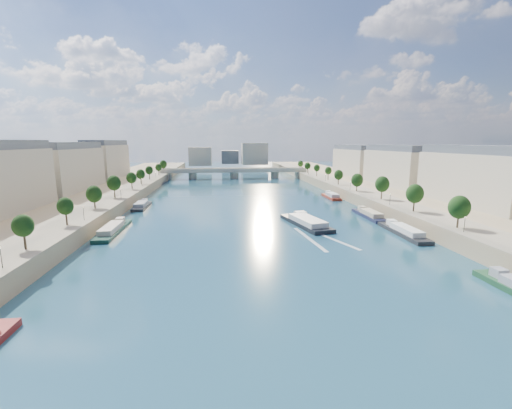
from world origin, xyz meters
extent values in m
plane|color=#0E303D|center=(0.00, 100.00, 0.00)|extent=(700.00, 700.00, 0.00)
cube|color=#9E8460|center=(-72.00, 100.00, 2.50)|extent=(44.00, 520.00, 5.00)
cube|color=#9E8460|center=(72.00, 100.00, 2.50)|extent=(44.00, 520.00, 5.00)
cube|color=gray|center=(-57.00, 100.00, 5.05)|extent=(14.00, 520.00, 0.10)
cube|color=gray|center=(57.00, 100.00, 5.05)|extent=(14.00, 520.00, 0.10)
cylinder|color=#382B1E|center=(-55.00, 42.00, 6.91)|extent=(0.50, 0.50, 3.82)
ellipsoid|color=black|center=(-55.00, 42.00, 10.50)|extent=(4.80, 4.80, 5.52)
cylinder|color=#382B1E|center=(-55.00, 66.00, 6.91)|extent=(0.50, 0.50, 3.82)
ellipsoid|color=black|center=(-55.00, 66.00, 10.50)|extent=(4.80, 4.80, 5.52)
cylinder|color=#382B1E|center=(-55.00, 90.00, 6.91)|extent=(0.50, 0.50, 3.82)
ellipsoid|color=black|center=(-55.00, 90.00, 10.50)|extent=(4.80, 4.80, 5.52)
cylinder|color=#382B1E|center=(-55.00, 114.00, 6.91)|extent=(0.50, 0.50, 3.82)
ellipsoid|color=black|center=(-55.00, 114.00, 10.50)|extent=(4.80, 4.80, 5.52)
cylinder|color=#382B1E|center=(-55.00, 138.00, 6.91)|extent=(0.50, 0.50, 3.82)
ellipsoid|color=black|center=(-55.00, 138.00, 10.50)|extent=(4.80, 4.80, 5.52)
cylinder|color=#382B1E|center=(-55.00, 162.00, 6.91)|extent=(0.50, 0.50, 3.82)
ellipsoid|color=black|center=(-55.00, 162.00, 10.50)|extent=(4.80, 4.80, 5.52)
cylinder|color=#382B1E|center=(-55.00, 186.00, 6.91)|extent=(0.50, 0.50, 3.82)
ellipsoid|color=black|center=(-55.00, 186.00, 10.50)|extent=(4.80, 4.80, 5.52)
cylinder|color=#382B1E|center=(-55.00, 210.00, 6.91)|extent=(0.50, 0.50, 3.82)
ellipsoid|color=black|center=(-55.00, 210.00, 10.50)|extent=(4.80, 4.80, 5.52)
cylinder|color=#382B1E|center=(-55.00, 234.00, 6.91)|extent=(0.50, 0.50, 3.82)
ellipsoid|color=black|center=(-55.00, 234.00, 10.50)|extent=(4.80, 4.80, 5.52)
cylinder|color=#382B1E|center=(55.00, 50.00, 6.91)|extent=(0.50, 0.50, 3.82)
ellipsoid|color=black|center=(55.00, 50.00, 10.50)|extent=(4.80, 4.80, 5.52)
cylinder|color=#382B1E|center=(55.00, 74.00, 6.91)|extent=(0.50, 0.50, 3.82)
ellipsoid|color=black|center=(55.00, 74.00, 10.50)|extent=(4.80, 4.80, 5.52)
cylinder|color=#382B1E|center=(55.00, 98.00, 6.91)|extent=(0.50, 0.50, 3.82)
ellipsoid|color=black|center=(55.00, 98.00, 10.50)|extent=(4.80, 4.80, 5.52)
cylinder|color=#382B1E|center=(55.00, 122.00, 6.91)|extent=(0.50, 0.50, 3.82)
ellipsoid|color=black|center=(55.00, 122.00, 10.50)|extent=(4.80, 4.80, 5.52)
cylinder|color=#382B1E|center=(55.00, 146.00, 6.91)|extent=(0.50, 0.50, 3.82)
ellipsoid|color=black|center=(55.00, 146.00, 10.50)|extent=(4.80, 4.80, 5.52)
cylinder|color=#382B1E|center=(55.00, 170.00, 6.91)|extent=(0.50, 0.50, 3.82)
ellipsoid|color=black|center=(55.00, 170.00, 10.50)|extent=(4.80, 4.80, 5.52)
cylinder|color=#382B1E|center=(55.00, 194.00, 6.91)|extent=(0.50, 0.50, 3.82)
ellipsoid|color=black|center=(55.00, 194.00, 10.50)|extent=(4.80, 4.80, 5.52)
cylinder|color=#382B1E|center=(55.00, 218.00, 6.91)|extent=(0.50, 0.50, 3.82)
ellipsoid|color=black|center=(55.00, 218.00, 10.50)|extent=(4.80, 4.80, 5.52)
cylinder|color=#382B1E|center=(55.00, 242.00, 6.91)|extent=(0.50, 0.50, 3.82)
ellipsoid|color=black|center=(55.00, 242.00, 10.50)|extent=(4.80, 4.80, 5.52)
cylinder|color=black|center=(-52.50, 30.00, 7.00)|extent=(0.14, 0.14, 4.00)
sphere|color=#FFE5B2|center=(-52.50, 30.00, 9.10)|extent=(0.36, 0.36, 0.36)
cylinder|color=black|center=(-52.50, 70.00, 7.00)|extent=(0.14, 0.14, 4.00)
sphere|color=#FFE5B2|center=(-52.50, 70.00, 9.10)|extent=(0.36, 0.36, 0.36)
cylinder|color=black|center=(-52.50, 110.00, 7.00)|extent=(0.14, 0.14, 4.00)
sphere|color=#FFE5B2|center=(-52.50, 110.00, 9.10)|extent=(0.36, 0.36, 0.36)
cylinder|color=black|center=(-52.50, 150.00, 7.00)|extent=(0.14, 0.14, 4.00)
sphere|color=#FFE5B2|center=(-52.50, 150.00, 9.10)|extent=(0.36, 0.36, 0.36)
cylinder|color=black|center=(-52.50, 190.00, 7.00)|extent=(0.14, 0.14, 4.00)
sphere|color=#FFE5B2|center=(-52.50, 190.00, 9.10)|extent=(0.36, 0.36, 0.36)
cylinder|color=black|center=(52.50, 45.00, 7.00)|extent=(0.14, 0.14, 4.00)
sphere|color=#FFE5B2|center=(52.50, 45.00, 9.10)|extent=(0.36, 0.36, 0.36)
cylinder|color=black|center=(52.50, 85.00, 7.00)|extent=(0.14, 0.14, 4.00)
sphere|color=#FFE5B2|center=(52.50, 85.00, 9.10)|extent=(0.36, 0.36, 0.36)
cylinder|color=black|center=(52.50, 125.00, 7.00)|extent=(0.14, 0.14, 4.00)
sphere|color=#FFE5B2|center=(52.50, 125.00, 9.10)|extent=(0.36, 0.36, 0.36)
cylinder|color=black|center=(52.50, 165.00, 7.00)|extent=(0.14, 0.14, 4.00)
sphere|color=#FFE5B2|center=(52.50, 165.00, 9.10)|extent=(0.36, 0.36, 0.36)
cylinder|color=black|center=(52.50, 205.00, 7.00)|extent=(0.14, 0.14, 4.00)
sphere|color=#FFE5B2|center=(52.50, 205.00, 9.10)|extent=(0.36, 0.36, 0.36)
cube|color=#C6B198|center=(-85.00, 141.00, 15.00)|extent=(16.00, 52.00, 20.00)
cube|color=#474C54|center=(-85.00, 141.00, 26.60)|extent=(14.72, 50.44, 3.20)
cube|color=#C6B198|center=(-85.00, 199.00, 15.00)|extent=(16.00, 52.00, 20.00)
cube|color=#474C54|center=(-85.00, 199.00, 26.60)|extent=(14.72, 50.44, 3.20)
cube|color=#C6B198|center=(85.00, 83.00, 15.00)|extent=(16.00, 52.00, 20.00)
cube|color=#474C54|center=(85.00, 83.00, 26.60)|extent=(14.72, 50.44, 3.20)
cube|color=#C6B198|center=(85.00, 141.00, 15.00)|extent=(16.00, 52.00, 20.00)
cube|color=#474C54|center=(85.00, 141.00, 26.60)|extent=(14.72, 50.44, 3.20)
cube|color=#C6B198|center=(85.00, 199.00, 15.00)|extent=(16.00, 52.00, 20.00)
cube|color=#474C54|center=(85.00, 199.00, 26.60)|extent=(14.72, 50.44, 3.20)
cube|color=#C6B198|center=(-30.00, 310.00, 14.00)|extent=(22.00, 18.00, 18.00)
cube|color=#C6B198|center=(25.00, 320.00, 16.00)|extent=(26.00, 20.00, 22.00)
cube|color=#474C54|center=(0.00, 335.00, 12.00)|extent=(18.00, 16.00, 14.00)
cube|color=#C1B79E|center=(0.00, 230.79, 6.20)|extent=(112.00, 11.00, 2.20)
cube|color=#C1B79E|center=(0.00, 225.79, 7.70)|extent=(112.00, 0.80, 0.90)
cube|color=#C1B79E|center=(0.00, 235.79, 7.70)|extent=(112.00, 0.80, 0.90)
cylinder|color=#C1B79E|center=(-32.00, 230.79, 2.50)|extent=(6.40, 6.40, 5.00)
cylinder|color=#C1B79E|center=(0.00, 230.79, 2.50)|extent=(6.40, 6.40, 5.00)
cylinder|color=#C1B79E|center=(32.00, 230.79, 2.50)|extent=(6.40, 6.40, 5.00)
cube|color=#C1B79E|center=(-52.00, 230.79, 2.50)|extent=(6.00, 12.00, 5.00)
cube|color=#C1B79E|center=(52.00, 230.79, 2.50)|extent=(6.00, 12.00, 5.00)
cube|color=black|center=(18.17, 77.31, 0.36)|extent=(13.58, 27.94, 1.92)
cube|color=silver|center=(18.17, 75.16, 2.19)|extent=(10.10, 18.46, 1.73)
cube|color=silver|center=(18.17, 85.38, 2.22)|extent=(4.47, 4.01, 1.80)
cube|color=silver|center=(14.97, 60.31, 0.02)|extent=(3.95, 25.98, 0.04)
cube|color=silver|center=(21.37, 60.31, 0.02)|extent=(10.06, 24.83, 0.04)
cube|color=#193F30|center=(-45.50, 74.29, 0.30)|extent=(5.00, 26.67, 1.80)
cube|color=beige|center=(-45.50, 72.16, 2.00)|extent=(4.10, 14.67, 1.60)
cube|color=beige|center=(-45.50, 82.30, 2.10)|extent=(2.50, 3.20, 1.80)
cube|color=#252527|center=(-45.50, 115.29, 0.30)|extent=(5.00, 19.22, 1.80)
cube|color=#93939B|center=(-45.50, 113.75, 2.00)|extent=(4.10, 10.57, 1.60)
cube|color=#93939B|center=(-45.50, 121.06, 2.10)|extent=(2.50, 2.31, 1.80)
cube|color=gray|center=(45.50, 24.84, 2.10)|extent=(2.50, 2.49, 1.80)
cube|color=#232325|center=(45.50, 62.07, 0.30)|extent=(5.00, 24.66, 1.80)
cube|color=white|center=(45.50, 60.10, 2.00)|extent=(4.10, 13.56, 1.60)
cube|color=white|center=(45.50, 69.47, 2.10)|extent=(2.50, 2.96, 1.80)
cube|color=#191D38|center=(45.50, 86.94, 0.30)|extent=(5.00, 22.67, 1.80)
cube|color=#BBAB8C|center=(45.50, 85.13, 2.00)|extent=(4.10, 12.47, 1.60)
cube|color=#BBAB8C|center=(45.50, 93.74, 2.10)|extent=(2.50, 2.72, 1.80)
cube|color=maroon|center=(45.50, 131.86, 0.30)|extent=(5.00, 18.42, 1.80)
cube|color=#B0B5BD|center=(45.50, 130.39, 2.00)|extent=(4.10, 10.13, 1.60)
cube|color=#B0B5BD|center=(45.50, 137.39, 2.10)|extent=(2.50, 2.21, 1.80)
camera|label=1|loc=(-11.33, -36.07, 28.69)|focal=24.00mm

